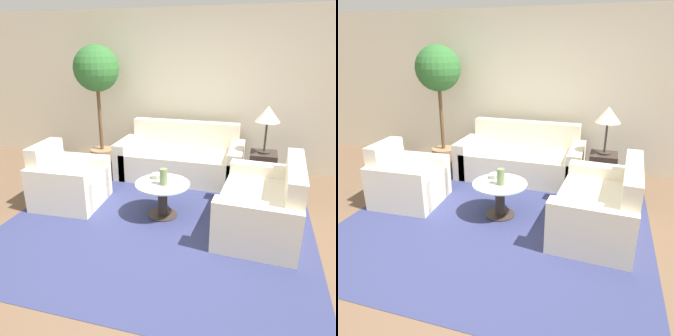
{
  "view_description": "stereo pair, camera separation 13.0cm",
  "coord_description": "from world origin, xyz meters",
  "views": [
    {
      "loc": [
        1.12,
        -2.86,
        2.02
      ],
      "look_at": [
        0.06,
        0.92,
        0.55
      ],
      "focal_mm": 35.0,
      "sensor_mm": 36.0,
      "label": 1
    },
    {
      "loc": [
        1.24,
        -2.83,
        2.02
      ],
      "look_at": [
        0.06,
        0.92,
        0.55
      ],
      "focal_mm": 35.0,
      "sensor_mm": 36.0,
      "label": 2
    }
  ],
  "objects": [
    {
      "name": "wall_back",
      "position": [
        0.0,
        2.69,
        1.3
      ],
      "size": [
        10.0,
        0.06,
        2.6
      ],
      "color": "beige",
      "rests_on": "ground_plane"
    },
    {
      "name": "rug",
      "position": [
        0.06,
        0.67,
        0.0
      ],
      "size": [
        3.59,
        3.62,
        0.01
      ],
      "color": "navy",
      "rests_on": "ground_plane"
    },
    {
      "name": "coffee_table",
      "position": [
        0.06,
        0.67,
        0.29
      ],
      "size": [
        0.68,
        0.68,
        0.44
      ],
      "color": "#332823",
      "rests_on": "ground_plane"
    },
    {
      "name": "bowl",
      "position": [
        -0.05,
        0.8,
        0.47
      ],
      "size": [
        0.15,
        0.15,
        0.06
      ],
      "color": "beige",
      "rests_on": "coffee_table"
    },
    {
      "name": "potted_plant",
      "position": [
        -1.47,
        2.11,
        1.49
      ],
      "size": [
        0.74,
        0.74,
        2.05
      ],
      "color": "#93704C",
      "rests_on": "ground_plane"
    },
    {
      "name": "armchair",
      "position": [
        -1.3,
        0.68,
        0.28
      ],
      "size": [
        0.88,
        0.86,
        0.82
      ],
      "rotation": [
        0.0,
        0.0,
        1.62
      ],
      "color": "beige",
      "rests_on": "ground_plane"
    },
    {
      "name": "side_table",
      "position": [
        1.24,
        1.88,
        0.28
      ],
      "size": [
        0.38,
        0.38,
        0.56
      ],
      "color": "#332823",
      "rests_on": "ground_plane"
    },
    {
      "name": "loveseat",
      "position": [
        1.29,
        0.69,
        0.28
      ],
      "size": [
        0.95,
        1.45,
        0.84
      ],
      "rotation": [
        0.0,
        0.0,
        -1.63
      ],
      "color": "beige",
      "rests_on": "ground_plane"
    },
    {
      "name": "table_lamp",
      "position": [
        1.24,
        1.88,
        1.11
      ],
      "size": [
        0.35,
        0.35,
        0.68
      ],
      "color": "#332823",
      "rests_on": "side_table"
    },
    {
      "name": "ground_plane",
      "position": [
        0.0,
        0.0,
        0.0
      ],
      "size": [
        14.0,
        14.0,
        0.0
      ],
      "primitive_type": "plane",
      "color": "brown"
    },
    {
      "name": "vase",
      "position": [
        0.08,
        0.63,
        0.54
      ],
      "size": [
        0.1,
        0.1,
        0.2
      ],
      "color": "#6B7A4C",
      "rests_on": "coffee_table"
    },
    {
      "name": "sofa_main",
      "position": [
        -0.04,
        2.06,
        0.28
      ],
      "size": [
        1.96,
        0.91,
        0.85
      ],
      "color": "beige",
      "rests_on": "ground_plane"
    }
  ]
}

